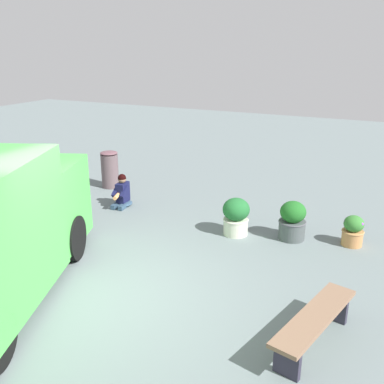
# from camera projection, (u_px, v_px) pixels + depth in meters

# --- Properties ---
(ground_plane) EXTENTS (40.00, 40.00, 0.00)m
(ground_plane) POSITION_uv_depth(u_px,v_px,m) (103.00, 295.00, 7.16)
(ground_plane) COLOR slate
(person_customer) EXTENTS (0.77, 0.50, 0.83)m
(person_customer) POSITION_uv_depth(u_px,v_px,m) (122.00, 194.00, 10.99)
(person_customer) COLOR #304860
(person_customer) RESTS_ON ground_plane
(planter_flowering_near) EXTENTS (0.57, 0.57, 0.81)m
(planter_flowering_near) POSITION_uv_depth(u_px,v_px,m) (236.00, 216.00, 9.31)
(planter_flowering_near) COLOR beige
(planter_flowering_near) RESTS_ON ground_plane
(planter_flowering_far) EXTENTS (0.44, 0.44, 0.63)m
(planter_flowering_far) POSITION_uv_depth(u_px,v_px,m) (353.00, 231.00, 8.84)
(planter_flowering_far) COLOR #B87D4A
(planter_flowering_far) RESTS_ON ground_plane
(planter_flowering_side) EXTENTS (0.57, 0.57, 0.82)m
(planter_flowering_side) POSITION_uv_depth(u_px,v_px,m) (292.00, 221.00, 9.10)
(planter_flowering_side) COLOR #464D4E
(planter_flowering_side) RESTS_ON ground_plane
(plaza_bench) EXTENTS (1.90, 0.82, 0.48)m
(plaza_bench) POSITION_uv_depth(u_px,v_px,m) (315.00, 322.00, 5.85)
(plaza_bench) COLOR #80604A
(plaza_bench) RESTS_ON ground_plane
(trash_bin) EXTENTS (0.49, 0.49, 1.04)m
(trash_bin) POSITION_uv_depth(u_px,v_px,m) (110.00, 169.00, 12.39)
(trash_bin) COLOR #5D4B4F
(trash_bin) RESTS_ON ground_plane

